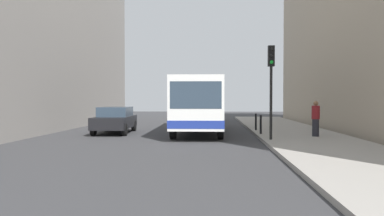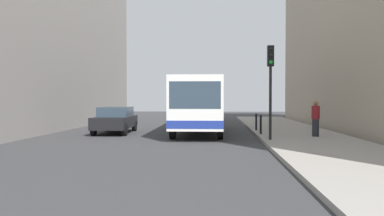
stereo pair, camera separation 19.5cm
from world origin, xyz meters
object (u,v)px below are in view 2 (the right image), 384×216
car_behind_bus (204,112)px  traffic_light (271,74)px  car_beside_bus (116,119)px  bollard_near (261,125)px  bollard_mid (256,122)px  pedestrian_near_signal (316,119)px  bus (199,102)px

car_behind_bus → traffic_light: 17.06m
car_beside_bus → traffic_light: 9.40m
bollard_near → bollard_mid: same height
traffic_light → pedestrian_near_signal: 3.47m
traffic_light → bollard_mid: size_ratio=4.32×
car_beside_bus → car_behind_bus: 13.04m
pedestrian_near_signal → bollard_near: bearing=-103.4°
pedestrian_near_signal → traffic_light: bearing=-43.2°
bollard_near → bollard_mid: bearing=90.0°
bus → car_beside_bus: 4.87m
car_beside_bus → car_behind_bus: same height
bollard_near → pedestrian_near_signal: pedestrian_near_signal is taller
traffic_light → pedestrian_near_signal: size_ratio=2.43×
car_behind_bus → pedestrian_near_signal: bearing=109.6°
bus → traffic_light: (3.38, -5.39, 1.28)m
car_behind_bus → pedestrian_near_signal: size_ratio=2.64×
traffic_light → car_beside_bus: bearing=151.6°
bus → pedestrian_near_signal: bearing=145.4°
car_beside_bus → bollard_near: (7.94, -1.56, -0.16)m
car_beside_bus → bollard_near: bearing=166.2°
bollard_near → pedestrian_near_signal: 2.74m
bollard_near → bollard_mid: 2.25m
bus → traffic_light: traffic_light is taller
traffic_light → bollard_near: (-0.10, 2.78, -2.38)m
bus → pedestrian_near_signal: bus is taller
traffic_light → pedestrian_near_signal: (2.34, 1.58, -2.01)m
bollard_mid → pedestrian_near_signal: bearing=-54.7°
bollard_mid → bus: bearing=173.8°
bus → car_beside_bus: (-4.66, -1.04, -0.94)m
car_behind_bus → traffic_light: size_ratio=1.08×
car_behind_bus → bollard_near: (3.37, -13.78, -0.16)m
bus → car_beside_bus: size_ratio=2.47×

